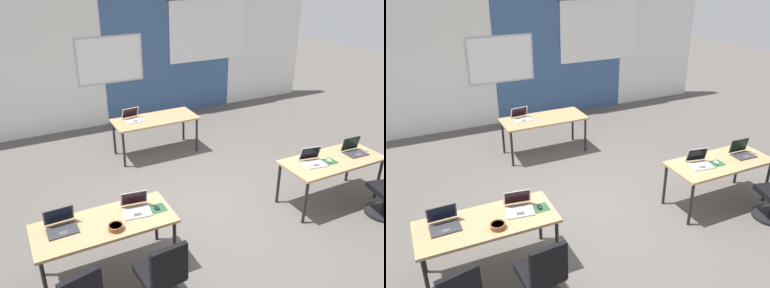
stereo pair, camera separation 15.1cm
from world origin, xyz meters
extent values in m
plane|color=#56514C|center=(0.00, 0.00, 0.00)|extent=(24.00, 24.00, 0.00)
cube|color=silver|center=(0.00, 4.20, 1.40)|extent=(10.00, 0.20, 2.80)
cube|color=#385684|center=(1.18, 4.09, 1.40)|extent=(3.19, 0.01, 2.80)
cube|color=#B7B7BC|center=(-0.26, 4.09, 1.48)|extent=(1.48, 0.02, 1.04)
cube|color=white|center=(-0.26, 4.08, 1.48)|extent=(1.40, 0.02, 0.96)
cube|color=white|center=(2.16, 4.08, 1.94)|extent=(2.00, 0.02, 1.42)
cube|color=tan|center=(-1.75, -0.60, 0.70)|extent=(1.60, 0.70, 0.04)
cylinder|color=black|center=(-2.49, -0.90, 0.34)|extent=(0.04, 0.04, 0.68)
cylinder|color=black|center=(-1.01, -0.90, 0.34)|extent=(0.04, 0.04, 0.68)
cylinder|color=black|center=(-2.49, -0.30, 0.34)|extent=(0.04, 0.04, 0.68)
cylinder|color=black|center=(-1.01, -0.30, 0.34)|extent=(0.04, 0.04, 0.68)
cube|color=tan|center=(1.75, -0.60, 0.70)|extent=(1.60, 0.70, 0.04)
cylinder|color=black|center=(1.01, -0.90, 0.34)|extent=(0.04, 0.04, 0.68)
cylinder|color=black|center=(2.49, -0.90, 0.34)|extent=(0.04, 0.04, 0.68)
cylinder|color=black|center=(1.01, -0.30, 0.34)|extent=(0.04, 0.04, 0.68)
cylinder|color=black|center=(2.49, -0.30, 0.34)|extent=(0.04, 0.04, 0.68)
cube|color=tan|center=(0.00, 2.20, 0.70)|extent=(1.60, 0.70, 0.04)
cylinder|color=black|center=(-0.74, 1.90, 0.34)|extent=(0.04, 0.04, 0.68)
cylinder|color=black|center=(0.74, 1.90, 0.34)|extent=(0.04, 0.04, 0.68)
cylinder|color=black|center=(-0.74, 2.50, 0.34)|extent=(0.04, 0.04, 0.68)
cylinder|color=black|center=(0.74, 2.50, 0.34)|extent=(0.04, 0.04, 0.68)
cube|color=#B7B7BC|center=(1.38, -0.61, 0.73)|extent=(0.37, 0.28, 0.02)
cube|color=#4C4C4F|center=(1.37, -0.66, 0.74)|extent=(0.10, 0.08, 0.00)
cube|color=#B7B7BC|center=(1.40, -0.47, 0.84)|extent=(0.34, 0.12, 0.21)
cube|color=black|center=(1.40, -0.47, 0.85)|extent=(0.30, 0.10, 0.19)
cube|color=#23512D|center=(1.64, -0.64, 0.72)|extent=(0.22, 0.19, 0.00)
ellipsoid|color=silver|center=(1.64, -0.64, 0.74)|extent=(0.07, 0.11, 0.03)
cube|color=#B7B7BC|center=(-1.36, -0.60, 0.73)|extent=(0.36, 0.27, 0.02)
cube|color=#4C4C4F|center=(-1.36, -0.65, 0.74)|extent=(0.10, 0.07, 0.00)
cube|color=#B7B7BC|center=(-1.33, -0.45, 0.84)|extent=(0.34, 0.13, 0.21)
cube|color=black|center=(-1.34, -0.45, 0.84)|extent=(0.30, 0.11, 0.18)
cube|color=#23512D|center=(-1.11, -0.62, 0.72)|extent=(0.22, 0.19, 0.00)
ellipsoid|color=black|center=(-1.11, -0.62, 0.74)|extent=(0.07, 0.10, 0.03)
cylinder|color=black|center=(-1.38, -1.31, 0.21)|extent=(0.06, 0.06, 0.34)
cube|color=black|center=(-1.38, -1.31, 0.42)|extent=(0.47, 0.47, 0.08)
cube|color=black|center=(-1.37, -1.56, 0.69)|extent=(0.40, 0.09, 0.46)
sphere|color=black|center=(-1.40, -1.08, 0.02)|extent=(0.04, 0.04, 0.04)
cube|color=silver|center=(-0.40, 2.25, 0.73)|extent=(0.36, 0.27, 0.02)
cube|color=#4C4C4F|center=(-0.39, 2.20, 0.74)|extent=(0.10, 0.07, 0.00)
cube|color=silver|center=(-0.42, 2.40, 0.84)|extent=(0.34, 0.13, 0.21)
cube|color=black|center=(-0.42, 2.40, 0.84)|extent=(0.30, 0.11, 0.18)
cube|color=#333338|center=(2.20, -0.63, 0.73)|extent=(0.34, 0.25, 0.02)
cube|color=#4C4C4F|center=(2.20, -0.68, 0.74)|extent=(0.09, 0.07, 0.00)
cube|color=#333338|center=(2.21, -0.50, 0.85)|extent=(0.33, 0.06, 0.22)
cube|color=black|center=(2.21, -0.50, 0.85)|extent=(0.30, 0.05, 0.19)
ellipsoid|color=silver|center=(2.44, -0.60, 0.74)|extent=(0.08, 0.11, 0.03)
cylinder|color=black|center=(2.23, -1.26, 0.02)|extent=(0.52, 0.52, 0.04)
sphere|color=black|center=(2.29, -1.04, 0.02)|extent=(0.04, 0.04, 0.04)
sphere|color=black|center=(2.00, -1.28, 0.02)|extent=(0.04, 0.04, 0.04)
cube|color=#333338|center=(-2.20, -0.56, 0.73)|extent=(0.34, 0.24, 0.02)
cube|color=#4C4C4F|center=(-2.20, -0.61, 0.74)|extent=(0.09, 0.06, 0.00)
cube|color=#333338|center=(-2.21, -0.41, 0.84)|extent=(0.33, 0.08, 0.21)
cube|color=black|center=(-2.21, -0.42, 0.85)|extent=(0.30, 0.07, 0.19)
cylinder|color=brown|center=(-1.67, -0.79, 0.75)|extent=(0.17, 0.17, 0.05)
torus|color=brown|center=(-1.67, -0.79, 0.78)|extent=(0.18, 0.18, 0.02)
cylinder|color=gold|center=(-1.67, -0.79, 0.77)|extent=(0.14, 0.14, 0.01)
camera|label=1|loc=(-2.51, -4.33, 3.41)|focal=36.65mm
camera|label=2|loc=(-2.38, -4.39, 3.41)|focal=36.65mm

